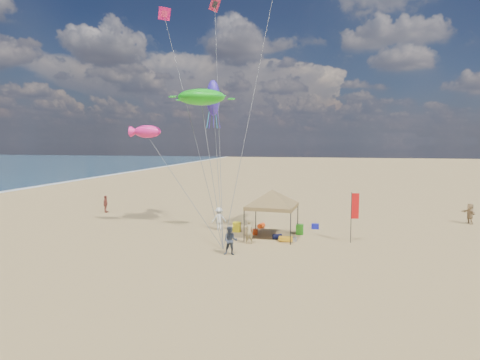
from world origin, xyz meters
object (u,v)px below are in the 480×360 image
at_px(chair_yellow, 237,227).
at_px(person_far_a, 106,204).
at_px(cooler_red, 254,232).
at_px(person_near_c, 219,219).
at_px(person_far_c, 470,213).
at_px(canopy_tent, 272,191).
at_px(cooler_blue, 315,226).
at_px(beach_cart, 286,239).
at_px(person_near_a, 249,232).
at_px(feather_flag, 354,209).
at_px(person_near_b, 231,241).
at_px(chair_green, 300,229).

height_order(chair_yellow, person_far_a, person_far_a).
distance_m(cooler_red, person_near_c, 2.99).
relative_size(chair_yellow, person_far_c, 0.42).
bearing_deg(canopy_tent, cooler_blue, 50.30).
distance_m(beach_cart, person_far_c, 16.22).
distance_m(canopy_tent, cooler_red, 3.31).
height_order(person_near_a, person_far_c, person_far_c).
height_order(canopy_tent, chair_yellow, canopy_tent).
height_order(feather_flag, person_near_b, feather_flag).
bearing_deg(cooler_blue, canopy_tent, -129.70).
relative_size(person_far_a, person_far_c, 0.95).
height_order(chair_yellow, person_near_a, person_near_a).
xyz_separation_m(cooler_blue, chair_yellow, (-5.52, -2.15, 0.16)).
distance_m(person_near_a, person_near_b, 2.78).
height_order(person_near_c, person_far_c, person_near_c).
relative_size(person_near_a, person_near_c, 0.94).
height_order(cooler_blue, person_far_c, person_far_c).
distance_m(canopy_tent, person_far_c, 16.80).
bearing_deg(person_near_b, person_near_c, 104.10).
bearing_deg(beach_cart, cooler_blue, 67.75).
height_order(feather_flag, person_far_c, feather_flag).
distance_m(feather_flag, beach_cart, 4.75).
height_order(person_near_b, person_far_a, person_near_b).
bearing_deg(cooler_red, person_near_b, -94.53).
distance_m(cooler_blue, person_near_b, 9.25).
xyz_separation_m(chair_yellow, person_near_b, (0.94, -5.87, 0.48)).
height_order(person_near_b, person_near_c, person_near_c).
distance_m(feather_flag, chair_green, 4.30).
height_order(cooler_blue, beach_cart, cooler_blue).
bearing_deg(chair_green, cooler_red, -165.57).
bearing_deg(person_far_c, person_far_a, -105.44).
bearing_deg(beach_cart, feather_flag, 8.99).
distance_m(cooler_red, chair_yellow, 1.51).
bearing_deg(person_near_a, person_near_b, 62.34).
xyz_separation_m(beach_cart, person_far_a, (-17.24, 7.28, 0.59)).
bearing_deg(beach_cart, chair_yellow, 150.03).
height_order(chair_green, person_near_b, person_near_b).
bearing_deg(feather_flag, cooler_red, 172.78).
distance_m(chair_green, chair_yellow, 4.50).
xyz_separation_m(beach_cart, person_near_c, (-5.16, 2.45, 0.64)).
height_order(person_near_c, person_far_a, person_near_c).
distance_m(person_near_a, person_far_a, 17.10).
xyz_separation_m(cooler_blue, person_far_a, (-19.00, 2.96, 0.60)).
bearing_deg(chair_yellow, beach_cart, -29.97).
xyz_separation_m(person_near_c, person_far_a, (-12.08, 4.82, -0.05)).
bearing_deg(canopy_tent, cooler_red, 156.55).
relative_size(chair_green, chair_yellow, 1.00).
bearing_deg(chair_green, beach_cart, -107.67).
height_order(cooler_red, beach_cart, cooler_red).
distance_m(feather_flag, cooler_blue, 4.84).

